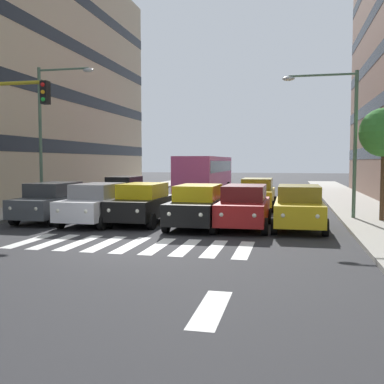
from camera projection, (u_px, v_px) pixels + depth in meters
ground_plane at (131, 245)px, 14.14m from camera, size 180.00×180.00×0.00m
building_right_block_0 at (21, 78)px, 34.62m from camera, size 10.67×26.69×18.39m
crosswalk_markings at (131, 245)px, 14.14m from camera, size 7.65×2.80×0.01m
lane_arrow_0 at (211, 309)px, 8.02m from camera, size 0.50×2.20×0.01m
car_0 at (299, 207)px, 17.35m from camera, size 2.02×4.44×1.72m
car_1 at (244, 206)px, 17.58m from camera, size 2.02×4.44×1.72m
car_2 at (198, 206)px, 17.79m from camera, size 2.02×4.44×1.72m
car_3 at (142, 203)px, 18.95m from camera, size 2.02×4.44×1.72m
car_4 at (97, 203)px, 18.84m from camera, size 2.02×4.44×1.72m
car_5 at (52, 201)px, 19.70m from camera, size 2.02×4.44×1.72m
car_row2_0 at (124, 190)px, 27.58m from camera, size 2.02×4.44×1.72m
car_row2_1 at (257, 193)px, 24.60m from camera, size 2.02×4.44×1.72m
bus_behind_traffic at (205, 172)px, 33.01m from camera, size 2.78×10.50×3.00m
street_lamp_left at (342, 126)px, 19.70m from camera, size 3.30×0.28×6.52m
street_lamp_right at (49, 123)px, 22.73m from camera, size 3.10×0.28×7.32m
street_tree_1 at (384, 133)px, 18.70m from camera, size 2.07×2.07×4.78m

